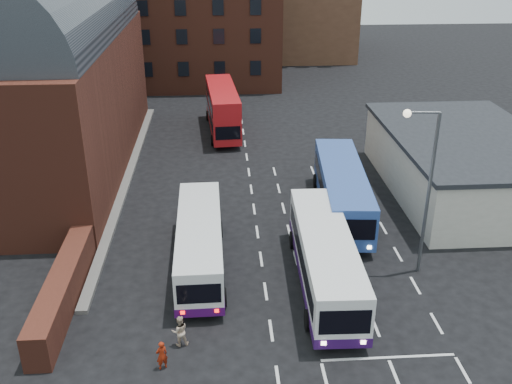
{
  "coord_description": "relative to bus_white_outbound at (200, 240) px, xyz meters",
  "views": [
    {
      "loc": [
        -2.14,
        -22.33,
        17.33
      ],
      "look_at": [
        0.0,
        10.0,
        2.2
      ],
      "focal_mm": 40.0,
      "sensor_mm": 36.0,
      "label": 1
    }
  ],
  "objects": [
    {
      "name": "bus_white_inbound",
      "position": [
        6.56,
        -2.29,
        0.14
      ],
      "size": [
        3.07,
        11.32,
        3.07
      ],
      "rotation": [
        0.0,
        0.0,
        3.12
      ],
      "color": "white",
      "rests_on": "ground"
    },
    {
      "name": "ground",
      "position": [
        3.44,
        -5.04,
        -1.68
      ],
      "size": [
        180.0,
        180.0,
        0.0
      ],
      "primitive_type": "plane",
      "color": "black"
    },
    {
      "name": "cream_building",
      "position": [
        18.44,
        8.96,
        0.48
      ],
      "size": [
        10.4,
        16.4,
        4.25
      ],
      "color": "beige",
      "rests_on": "ground"
    },
    {
      "name": "pedestrian_red",
      "position": [
        -1.47,
        -8.04,
        -0.97
      ],
      "size": [
        0.61,
        0.53,
        1.41
      ],
      "primitive_type": "imported",
      "rotation": [
        0.0,
        0.0,
        3.62
      ],
      "color": "maroon",
      "rests_on": "ground"
    },
    {
      "name": "forecourt_wall",
      "position": [
        -6.76,
        -3.04,
        -0.78
      ],
      "size": [
        1.2,
        10.0,
        1.8
      ],
      "primitive_type": "cube",
      "color": "#602B1E",
      "rests_on": "ground"
    },
    {
      "name": "railway_station",
      "position": [
        -12.06,
        15.96,
        5.96
      ],
      "size": [
        12.0,
        28.0,
        16.0
      ],
      "color": "#602B1E",
      "rests_on": "ground"
    },
    {
      "name": "street_lamp",
      "position": [
        11.72,
        -1.18,
        3.9
      ],
      "size": [
        1.88,
        0.43,
        9.24
      ],
      "rotation": [
        0.0,
        0.0,
        -0.09
      ],
      "color": "#54575B",
      "rests_on": "ground"
    },
    {
      "name": "bus_white_outbound",
      "position": [
        0.0,
        0.0,
        0.0
      ],
      "size": [
        2.77,
        10.45,
        2.84
      ],
      "rotation": [
        0.0,
        0.0,
        0.02
      ],
      "color": "white",
      "rests_on": "ground"
    },
    {
      "name": "brick_terrace",
      "position": [
        -2.56,
        40.96,
        3.82
      ],
      "size": [
        22.0,
        10.0,
        11.0
      ],
      "primitive_type": "cube",
      "color": "brown",
      "rests_on": "ground"
    },
    {
      "name": "pedestrian_beige",
      "position": [
        -0.78,
        -6.55,
        -0.91
      ],
      "size": [
        0.84,
        0.7,
        1.54
      ],
      "primitive_type": "imported",
      "rotation": [
        0.0,
        0.0,
        3.31
      ],
      "color": "#C7AD92",
      "rests_on": "ground"
    },
    {
      "name": "castle_keep",
      "position": [
        9.44,
        60.96,
        4.32
      ],
      "size": [
        22.0,
        22.0,
        12.0
      ],
      "primitive_type": "cube",
      "color": "brown",
      "rests_on": "ground"
    },
    {
      "name": "bus_red_double",
      "position": [
        1.57,
        22.97,
        0.55
      ],
      "size": [
        3.2,
        10.61,
        4.19
      ],
      "rotation": [
        0.0,
        0.0,
        3.21
      ],
      "color": "red",
      "rests_on": "ground"
    },
    {
      "name": "bus_blue",
      "position": [
        9.12,
        5.86,
        0.2
      ],
      "size": [
        3.68,
        11.84,
        3.18
      ],
      "rotation": [
        0.0,
        0.0,
        3.06
      ],
      "color": "#3051A3",
      "rests_on": "ground"
    }
  ]
}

